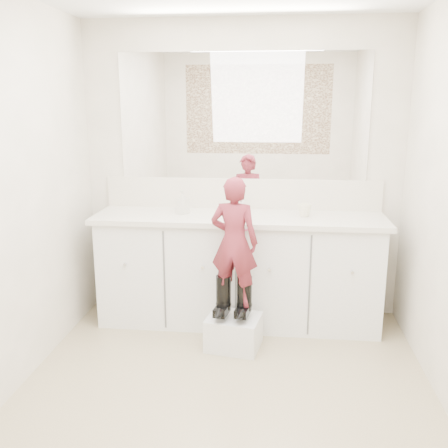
# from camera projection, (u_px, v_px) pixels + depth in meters

# --- Properties ---
(floor) EXTENTS (3.00, 3.00, 0.00)m
(floor) POSITION_uv_depth(u_px,v_px,m) (222.00, 407.00, 2.95)
(floor) COLOR #8D795C
(floor) RESTS_ON ground
(wall_back) EXTENTS (2.60, 0.00, 2.60)m
(wall_back) POSITION_uv_depth(u_px,v_px,m) (242.00, 171.00, 4.11)
(wall_back) COLOR #BEB6A3
(wall_back) RESTS_ON floor
(wall_front) EXTENTS (2.60, 0.00, 2.60)m
(wall_front) POSITION_uv_depth(u_px,v_px,m) (153.00, 336.00, 1.21)
(wall_front) COLOR #BEB6A3
(wall_front) RESTS_ON floor
(vanity_cabinet) EXTENTS (2.20, 0.55, 0.85)m
(vanity_cabinet) POSITION_uv_depth(u_px,v_px,m) (239.00, 271.00, 4.03)
(vanity_cabinet) COLOR silver
(vanity_cabinet) RESTS_ON floor
(countertop) EXTENTS (2.28, 0.58, 0.04)m
(countertop) POSITION_uv_depth(u_px,v_px,m) (239.00, 218.00, 3.91)
(countertop) COLOR beige
(countertop) RESTS_ON vanity_cabinet
(backsplash) EXTENTS (2.28, 0.03, 0.25)m
(backsplash) POSITION_uv_depth(u_px,v_px,m) (242.00, 194.00, 4.14)
(backsplash) COLOR beige
(backsplash) RESTS_ON countertop
(mirror) EXTENTS (2.00, 0.02, 1.00)m
(mirror) POSITION_uv_depth(u_px,v_px,m) (242.00, 117.00, 3.99)
(mirror) COLOR white
(mirror) RESTS_ON wall_back
(dot_panel) EXTENTS (2.00, 0.01, 1.20)m
(dot_panel) POSITION_uv_depth(u_px,v_px,m) (147.00, 150.00, 1.12)
(dot_panel) COLOR #472819
(dot_panel) RESTS_ON wall_front
(faucet) EXTENTS (0.08, 0.08, 0.10)m
(faucet) POSITION_uv_depth(u_px,v_px,m) (241.00, 205.00, 4.05)
(faucet) COLOR silver
(faucet) RESTS_ON countertop
(cup) EXTENTS (0.12, 0.12, 0.10)m
(cup) POSITION_uv_depth(u_px,v_px,m) (304.00, 210.00, 3.86)
(cup) COLOR beige
(cup) RESTS_ON countertop
(soap_bottle) EXTENTS (0.11, 0.11, 0.19)m
(soap_bottle) POSITION_uv_depth(u_px,v_px,m) (182.00, 202.00, 3.95)
(soap_bottle) COLOR beige
(soap_bottle) RESTS_ON countertop
(step_stool) EXTENTS (0.42, 0.37, 0.24)m
(step_stool) POSITION_uv_depth(u_px,v_px,m) (234.00, 332.00, 3.64)
(step_stool) COLOR silver
(step_stool) RESTS_ON floor
(boot_left) EXTENTS (0.15, 0.22, 0.31)m
(boot_left) POSITION_uv_depth(u_px,v_px,m) (224.00, 296.00, 3.59)
(boot_left) COLOR black
(boot_left) RESTS_ON step_stool
(boot_right) EXTENTS (0.15, 0.22, 0.31)m
(boot_right) POSITION_uv_depth(u_px,v_px,m) (244.00, 297.00, 3.57)
(boot_right) COLOR black
(boot_right) RESTS_ON step_stool
(toddler) EXTENTS (0.37, 0.28, 0.93)m
(toddler) POSITION_uv_depth(u_px,v_px,m) (234.00, 242.00, 3.48)
(toddler) COLOR #AE3540
(toddler) RESTS_ON step_stool
(toothbrush) EXTENTS (0.14, 0.03, 0.06)m
(toothbrush) POSITION_uv_depth(u_px,v_px,m) (244.00, 231.00, 3.45)
(toothbrush) COLOR #F25E95
(toothbrush) RESTS_ON toddler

